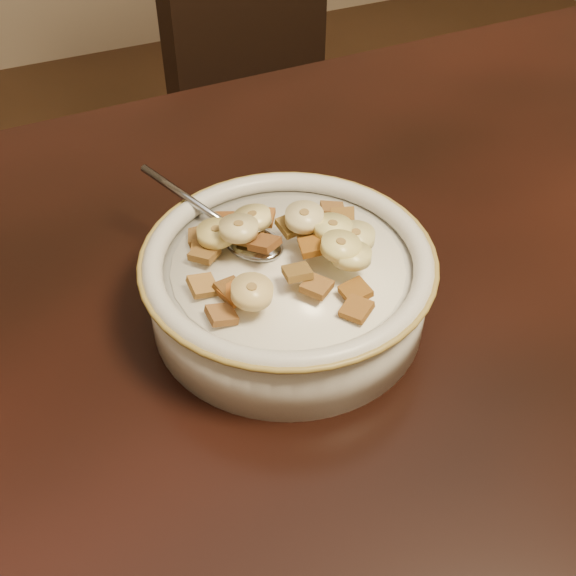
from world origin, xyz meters
name	(u,v)px	position (x,y,z in m)	size (l,w,h in m)	color
table	(454,305)	(0.00, 0.00, 0.73)	(1.40, 0.90, 0.04)	black
chair	(288,138)	(0.16, 0.73, 0.46)	(0.40, 0.40, 0.91)	black
cereal_bowl	(288,290)	(-0.15, 0.03, 0.78)	(0.23, 0.23, 0.05)	silver
milk	(288,266)	(-0.15, 0.03, 0.80)	(0.19, 0.19, 0.00)	white
spoon	(254,243)	(-0.17, 0.06, 0.81)	(0.04, 0.05, 0.01)	#9097A6
cereal_square_0	(317,286)	(-0.15, -0.01, 0.82)	(0.02, 0.02, 0.01)	olive
cereal_square_1	(343,218)	(-0.09, 0.06, 0.81)	(0.02, 0.02, 0.01)	brown
cereal_square_2	(265,243)	(-0.17, 0.04, 0.83)	(0.02, 0.02, 0.01)	brown
cereal_square_3	(357,309)	(-0.13, -0.04, 0.81)	(0.02, 0.02, 0.01)	brown
cereal_square_4	(262,217)	(-0.15, 0.08, 0.82)	(0.02, 0.02, 0.01)	brown
cereal_square_5	(203,286)	(-0.22, 0.03, 0.81)	(0.02, 0.02, 0.01)	brown
cereal_square_6	(222,315)	(-0.22, -0.01, 0.81)	(0.02, 0.02, 0.01)	brown
cereal_square_7	(204,254)	(-0.21, 0.06, 0.81)	(0.02, 0.02, 0.01)	brown
cereal_square_8	(248,237)	(-0.17, 0.06, 0.82)	(0.02, 0.02, 0.01)	brown
cereal_square_9	(356,291)	(-0.12, -0.02, 0.81)	(0.02, 0.02, 0.01)	brown
cereal_square_10	(223,220)	(-0.18, 0.10, 0.81)	(0.02, 0.02, 0.01)	brown
cereal_square_11	(230,290)	(-0.21, 0.02, 0.81)	(0.02, 0.02, 0.01)	brown
cereal_square_12	(201,235)	(-0.20, 0.09, 0.81)	(0.02, 0.02, 0.01)	brown
cereal_square_13	(315,231)	(-0.12, 0.04, 0.82)	(0.02, 0.02, 0.01)	brown
cereal_square_14	(203,250)	(-0.21, 0.07, 0.81)	(0.02, 0.02, 0.01)	brown
cereal_square_15	(291,225)	(-0.14, 0.05, 0.83)	(0.02, 0.02, 0.01)	brown
cereal_square_16	(313,246)	(-0.13, 0.02, 0.83)	(0.02, 0.02, 0.01)	brown
cereal_square_17	(235,293)	(-0.20, 0.01, 0.81)	(0.02, 0.02, 0.01)	brown
cereal_square_18	(297,272)	(-0.16, 0.00, 0.82)	(0.02, 0.02, 0.01)	brown
cereal_square_19	(315,236)	(-0.13, 0.04, 0.82)	(0.02, 0.02, 0.01)	brown
cereal_square_20	(333,209)	(-0.09, 0.08, 0.81)	(0.02, 0.02, 0.01)	brown
cereal_square_21	(355,232)	(-0.09, 0.04, 0.81)	(0.02, 0.02, 0.01)	#965E29
banana_slice_0	(356,237)	(-0.10, 0.02, 0.83)	(0.03, 0.03, 0.01)	beige
banana_slice_1	(304,217)	(-0.13, 0.05, 0.84)	(0.03, 0.03, 0.01)	beige
banana_slice_2	(341,246)	(-0.12, 0.01, 0.83)	(0.03, 0.03, 0.01)	#FEEA79
banana_slice_3	(252,218)	(-0.16, 0.07, 0.83)	(0.03, 0.03, 0.01)	beige
banana_slice_4	(333,228)	(-0.11, 0.03, 0.83)	(0.03, 0.03, 0.01)	#E3D67F
banana_slice_5	(239,228)	(-0.18, 0.06, 0.84)	(0.03, 0.03, 0.01)	#C9BB77
banana_slice_6	(216,233)	(-0.20, 0.07, 0.82)	(0.03, 0.03, 0.01)	#E1C475
banana_slice_7	(351,255)	(-0.11, 0.00, 0.83)	(0.03, 0.03, 0.01)	tan
banana_slice_8	(252,292)	(-0.20, -0.01, 0.83)	(0.03, 0.03, 0.01)	#D9B973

